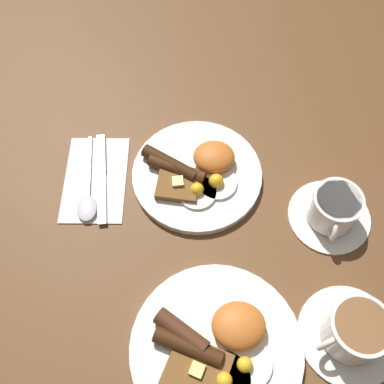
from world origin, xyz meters
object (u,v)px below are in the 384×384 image
(teacup_near, at_px, (333,210))
(spoon, at_px, (87,199))
(teacup_far, at_px, (353,331))
(breakfast_plate_far, at_px, (217,347))
(knife, at_px, (101,172))
(breakfast_plate_near, at_px, (197,173))

(teacup_near, relative_size, spoon, 0.79)
(teacup_far, relative_size, spoon, 0.85)
(breakfast_plate_far, distance_m, knife, 0.38)
(teacup_far, bearing_deg, breakfast_plate_near, -50.90)
(teacup_far, relative_size, knife, 0.81)
(teacup_near, xyz_separation_m, knife, (0.42, -0.09, -0.02))
(breakfast_plate_near, bearing_deg, breakfast_plate_far, 95.58)
(teacup_near, relative_size, knife, 0.75)
(knife, height_order, spoon, spoon)
(breakfast_plate_far, height_order, spoon, breakfast_plate_far)
(breakfast_plate_near, xyz_separation_m, knife, (0.18, -0.00, -0.01))
(breakfast_plate_near, bearing_deg, spoon, 15.41)
(knife, bearing_deg, teacup_far, 47.70)
(breakfast_plate_near, bearing_deg, teacup_near, 160.49)
(breakfast_plate_far, distance_m, teacup_far, 0.21)
(breakfast_plate_near, relative_size, spoon, 1.30)
(breakfast_plate_far, distance_m, teacup_near, 0.31)
(teacup_far, bearing_deg, breakfast_plate_far, 5.94)
(breakfast_plate_near, bearing_deg, knife, -1.54)
(teacup_far, xyz_separation_m, spoon, (0.43, -0.24, -0.02))
(knife, bearing_deg, spoon, -24.30)
(teacup_far, bearing_deg, teacup_near, -90.18)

